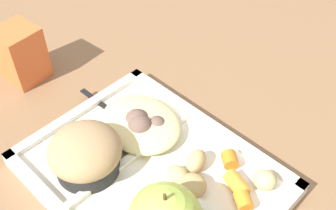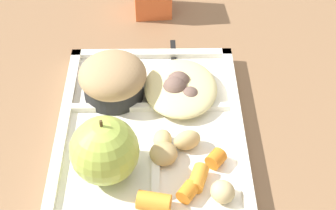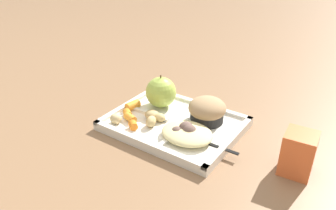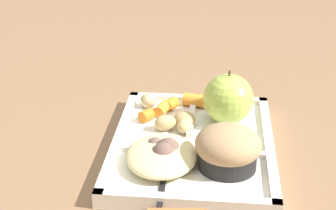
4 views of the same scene
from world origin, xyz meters
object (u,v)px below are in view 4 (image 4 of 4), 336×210
(lunch_tray, at_px, (193,146))
(bran_muffin, at_px, (228,148))
(green_apple, at_px, (228,99))
(plastic_fork, at_px, (164,176))

(lunch_tray, xyz_separation_m, bran_muffin, (0.06, 0.05, 0.04))
(green_apple, bearing_deg, lunch_tray, -33.98)
(lunch_tray, height_order, green_apple, green_apple)
(bran_muffin, height_order, plastic_fork, bran_muffin)
(bran_muffin, bearing_deg, green_apple, -180.00)
(lunch_tray, height_order, bran_muffin, bran_muffin)
(lunch_tray, distance_m, plastic_fork, 0.10)
(green_apple, xyz_separation_m, bran_muffin, (0.14, 0.00, -0.01))
(lunch_tray, bearing_deg, plastic_fork, -19.18)
(plastic_fork, bearing_deg, bran_muffin, 112.19)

